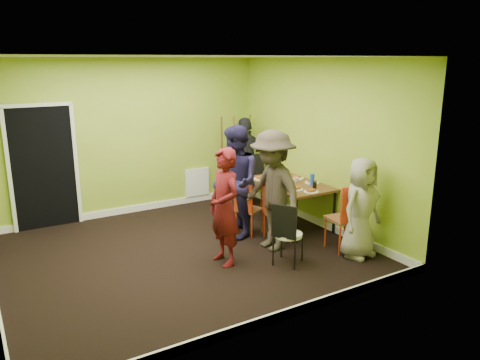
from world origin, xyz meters
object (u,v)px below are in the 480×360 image
object	(u,v)px
chair_left_near	(273,207)
person_left_far	(236,182)
chair_bentwood	(287,231)
easel	(234,158)
chair_front_end	(347,214)
orange_bottle	(279,180)
person_left_near	(272,191)
person_front_end	(361,208)
dining_table	(290,186)
person_back_end	(246,162)
thermos	(284,176)
chair_back_end	(253,170)
person_standing	(224,207)
blue_bottle	(312,179)
chair_left_far	(247,206)

from	to	relation	value
chair_left_near	person_left_far	distance (m)	0.70
chair_bentwood	easel	bearing A→B (deg)	129.83
chair_front_end	easel	size ratio (longest dim) A/B	0.60
chair_left_near	chair_front_end	xyz separation A→B (m)	(0.69, -0.91, 0.04)
orange_bottle	person_left_near	world-z (taller)	person_left_near
chair_front_end	person_front_end	xyz separation A→B (m)	(0.03, -0.23, 0.15)
orange_bottle	person_front_end	bearing A→B (deg)	-83.26
dining_table	chair_left_near	distance (m)	0.79
dining_table	chair_front_end	xyz separation A→B (m)	(0.05, -1.34, -0.12)
dining_table	person_back_end	size ratio (longest dim) A/B	0.88
orange_bottle	chair_front_end	bearing A→B (deg)	-83.33
person_left_far	thermos	bearing A→B (deg)	107.06
chair_bentwood	easel	distance (m)	3.29
chair_bentwood	chair_back_end	bearing A→B (deg)	124.44
easel	person_standing	size ratio (longest dim) A/B	1.05
thermos	dining_table	bearing A→B (deg)	-34.30
person_standing	dining_table	bearing A→B (deg)	112.32
chair_left_near	person_left_near	size ratio (longest dim) A/B	0.54
person_front_end	chair_front_end	bearing A→B (deg)	87.08
chair_left_near	blue_bottle	world-z (taller)	chair_left_near
chair_left_near	person_front_end	world-z (taller)	person_front_end
chair_front_end	person_standing	bearing A→B (deg)	168.29
blue_bottle	person_left_far	size ratio (longest dim) A/B	0.11
easel	person_left_far	world-z (taller)	person_left_far
person_left_near	chair_left_near	bearing A→B (deg)	139.68
chair_front_end	thermos	distance (m)	1.43
chair_bentwood	person_left_near	distance (m)	0.75
chair_left_near	orange_bottle	size ratio (longest dim) A/B	12.62
dining_table	person_standing	distance (m)	1.87
person_left_far	person_left_near	size ratio (longest dim) A/B	1.00
chair_front_end	person_standing	distance (m)	1.84
chair_left_far	person_left_far	bearing A→B (deg)	-127.40
blue_bottle	orange_bottle	distance (m)	0.57
easel	orange_bottle	world-z (taller)	easel
person_back_end	easel	bearing A→B (deg)	-82.77
person_left_near	person_front_end	distance (m)	1.28
chair_bentwood	person_standing	distance (m)	0.91
easel	person_back_end	world-z (taller)	easel
thermos	orange_bottle	xyz separation A→B (m)	(-0.04, 0.09, -0.08)
easel	person_left_near	world-z (taller)	person_left_near
chair_back_end	person_left_near	xyz separation A→B (m)	(-0.87, -1.89, 0.18)
chair_back_end	orange_bottle	size ratio (longest dim) A/B	13.30
dining_table	chair_back_end	size ratio (longest dim) A/B	1.48
chair_left_near	thermos	xyz separation A→B (m)	(0.56, 0.48, 0.33)
chair_left_far	person_left_far	world-z (taller)	person_left_far
chair_left_far	thermos	distance (m)	0.87
person_left_far	person_left_near	distance (m)	0.74
chair_back_end	thermos	xyz separation A→B (m)	(-0.12, -1.15, 0.15)
chair_front_end	thermos	xyz separation A→B (m)	(-0.13, 1.39, 0.29)
chair_front_end	person_standing	world-z (taller)	person_standing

